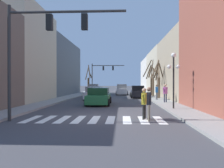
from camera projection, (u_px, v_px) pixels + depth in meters
ground_plane at (97, 117)px, 13.18m from camera, size 240.00×240.00×0.00m
sidewalk_left at (4, 115)px, 13.44m from camera, size 2.04×90.00×0.15m
sidewalk_right at (194, 116)px, 12.91m from camera, size 2.04×90.00×0.15m
building_row_left at (27, 63)px, 25.94m from camera, size 6.00×36.02×9.92m
building_row_right at (177, 68)px, 32.85m from camera, size 6.00×54.79×9.78m
crosswalk_stripes at (95, 119)px, 12.18m from camera, size 7.65×2.60×0.01m
traffic_signal_near at (42, 37)px, 11.57m from camera, size 6.34×0.28×6.21m
traffic_signal_far at (102, 72)px, 43.91m from camera, size 6.58×0.28×5.89m
street_lamp_right_corner at (174, 69)px, 16.15m from camera, size 0.95×0.36×4.13m
car_parked_left_near at (94, 93)px, 26.56m from camera, size 2.19×4.74×1.58m
car_parked_right_near at (94, 89)px, 39.73m from camera, size 2.04×4.57×1.81m
car_parked_right_mid at (122, 90)px, 37.04m from camera, size 1.97×4.77×1.79m
car_parked_left_far at (99, 97)px, 20.43m from camera, size 2.21×4.55×1.58m
car_parked_right_far at (138, 92)px, 29.67m from camera, size 1.97×4.34×1.65m
pedestrian_on_right_sidewalk at (144, 101)px, 12.30m from camera, size 0.35×0.74×1.76m
pedestrian_near_right_corner at (157, 91)px, 24.48m from camera, size 0.26×0.73×1.70m
pedestrian_crossing_street at (165, 92)px, 21.25m from camera, size 0.61×0.58×1.75m
pedestrian_on_left_sidewalk at (149, 101)px, 11.83m from camera, size 0.30×0.79×1.82m
street_tree_right_far at (151, 79)px, 32.24m from camera, size 2.53×2.79×5.30m
street_tree_left_far at (89, 81)px, 45.05m from camera, size 1.55×1.60×5.59m
street_tree_left_mid at (158, 79)px, 27.19m from camera, size 1.96×3.71×4.75m
street_tree_right_mid at (153, 82)px, 31.31m from camera, size 0.90×1.46×5.21m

